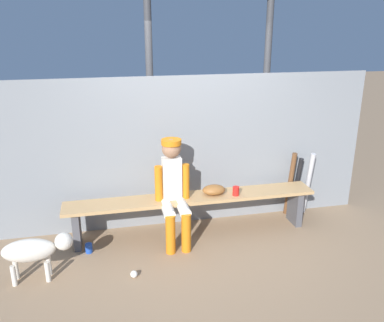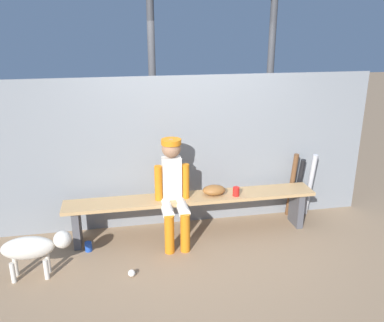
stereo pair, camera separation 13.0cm
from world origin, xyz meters
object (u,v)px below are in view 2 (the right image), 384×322
Objects in this scene: bat_aluminum_black at (298,187)px; scoreboard at (218,3)px; bat_aluminum_silver at (310,185)px; bat_wood_dark at (292,185)px; baseball at (132,273)px; dog at (34,248)px; player_seated at (173,188)px; cup_on_ground at (88,247)px; dugout_bench at (192,204)px; baseball_glove at (214,190)px; cup_on_bench at (236,191)px.

bat_aluminum_black is 0.21× the size of scoreboard.
scoreboard is at bearing 134.14° from bat_aluminum_silver.
bat_wood_dark is 2.42m from baseball.
dog is at bearing -165.39° from bat_wood_dark.
player_seated is 11.17× the size of cup_on_ground.
player_seated is at bearing -168.11° from bat_wood_dark.
bat_wood_dark is at bearing 14.61° from dog.
bat_wood_dark is 0.23× the size of scoreboard.
dog reaches higher than baseball.
player_seated is 2.60m from scoreboard.
bat_wood_dark is 8.11× the size of cup_on_ground.
bat_aluminum_silver is at bearing 6.86° from dugout_bench.
baseball_glove is at bearing 6.66° from cup_on_ground.
cup_on_ground is at bearing -171.89° from dugout_bench.
cup_on_ground is at bearing 39.61° from dog.
bat_aluminum_silver is (1.36, 0.20, -0.12)m from baseball_glove.
bat_aluminum_black is 0.95× the size of dog.
player_seated is 1.91m from bat_aluminum_silver.
bat_wood_dark reaches higher than dugout_bench.
baseball is 0.02× the size of scoreboard.
player_seated is 1.46× the size of dog.
cup_on_bench is (-1.10, -0.27, 0.11)m from bat_aluminum_silver.
scoreboard is (-0.79, 1.03, 2.27)m from bat_wood_dark.
baseball_glove is at bearing -171.78° from bat_aluminum_silver.
player_seated is 0.32× the size of scoreboard.
dugout_bench is 0.78× the size of scoreboard.
baseball_glove is at bearing -167.60° from bat_aluminum_black.
cup_on_bench is at bearing 3.17° from cup_on_ground.
baseball is at bearing -155.54° from bat_aluminum_black.
baseball_glove is 3.78× the size of baseball.
dog is (-0.49, -0.41, 0.28)m from cup_on_ground.
player_seated is 1.06m from baseball.
bat_wood_dark reaches higher than baseball_glove.
baseball is 0.67× the size of cup_on_ground.
bat_aluminum_silver is at bearing -30.46° from bat_aluminum_black.
scoreboard is (1.84, 1.43, 2.67)m from cup_on_ground.
cup_on_ground reaches higher than baseball.
player_seated is 11.17× the size of cup_on_bench.
cup_on_bench is at bearing -160.31° from bat_aluminum_black.
bat_wood_dark is at bearing 11.89° from player_seated.
baseball is 0.67× the size of cup_on_bench.
scoreboard reaches higher than bat_aluminum_silver.
dugout_bench is 27.52× the size of cup_on_ground.
bat_aluminum_black is (1.74, 0.38, -0.27)m from player_seated.
baseball_glove is at bearing 12.61° from player_seated.
scoreboard is (1.38, 2.02, 2.68)m from baseball.
cup_on_ground is 0.13× the size of dog.
dugout_bench is at bearing 18.65° from dog.
scoreboard reaches higher than bat_wood_dark.
bat_aluminum_silver is 2.92m from cup_on_ground.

